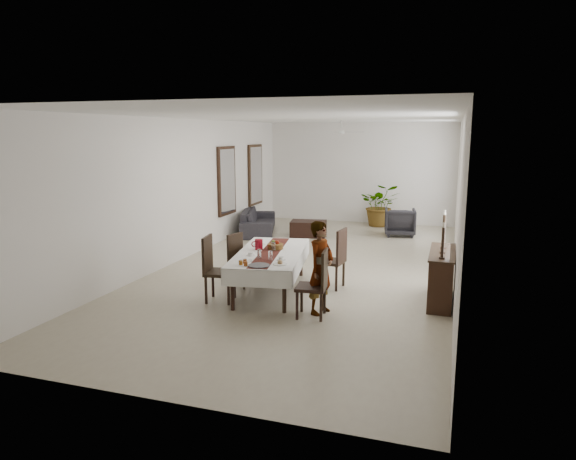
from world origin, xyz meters
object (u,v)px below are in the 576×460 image
(dining_table_top, at_px, (270,254))
(woman, at_px, (321,268))
(red_pitcher, at_px, (259,244))
(sofa, at_px, (258,221))
(sideboard_body, at_px, (441,278))

(dining_table_top, bearing_deg, woman, -45.24)
(dining_table_top, distance_m, red_pitcher, 0.32)
(sofa, bearing_deg, sideboard_body, -150.13)
(woman, distance_m, sideboard_body, 2.20)
(red_pitcher, relative_size, sofa, 0.09)
(dining_table_top, height_order, red_pitcher, red_pitcher)
(sideboard_body, height_order, sofa, sideboard_body)
(sofa, bearing_deg, woman, -167.73)
(woman, bearing_deg, sofa, 48.07)
(dining_table_top, height_order, sideboard_body, sideboard_body)
(woman, bearing_deg, red_pitcher, 75.15)
(sideboard_body, relative_size, sofa, 0.63)
(dining_table_top, bearing_deg, red_pitcher, 149.04)
(woman, bearing_deg, sideboard_body, -39.27)
(dining_table_top, xyz_separation_m, sideboard_body, (3.00, 0.32, -0.28))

